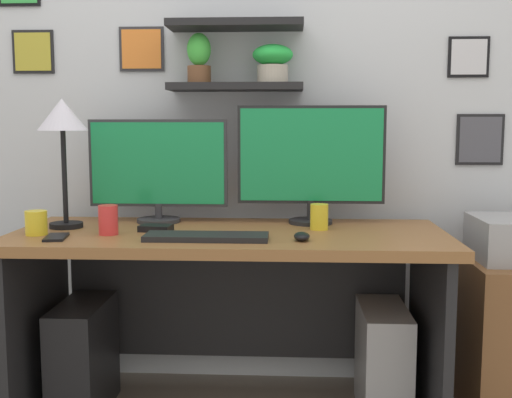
% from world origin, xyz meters
% --- Properties ---
extents(back_wall_assembly, '(4.40, 0.24, 2.70)m').
position_xyz_m(back_wall_assembly, '(-0.00, 0.44, 1.35)').
color(back_wall_assembly, silver).
rests_on(back_wall_assembly, ground).
extents(desk, '(1.66, 0.68, 0.75)m').
position_xyz_m(desk, '(0.00, 0.06, 0.54)').
color(desk, brown).
rests_on(desk, ground).
extents(monitor_left, '(0.58, 0.18, 0.43)m').
position_xyz_m(monitor_left, '(-0.32, 0.22, 0.98)').
color(monitor_left, '#2D2D33').
rests_on(monitor_left, desk).
extents(monitor_right, '(0.60, 0.18, 0.48)m').
position_xyz_m(monitor_right, '(0.32, 0.22, 1.01)').
color(monitor_right, black).
rests_on(monitor_right, desk).
extents(keyboard, '(0.44, 0.14, 0.02)m').
position_xyz_m(keyboard, '(-0.06, -0.17, 0.76)').
color(keyboard, black).
rests_on(keyboard, desk).
extents(computer_mouse, '(0.06, 0.09, 0.03)m').
position_xyz_m(computer_mouse, '(0.27, -0.17, 0.77)').
color(computer_mouse, black).
rests_on(computer_mouse, desk).
extents(desk_lamp, '(0.19, 0.19, 0.51)m').
position_xyz_m(desk_lamp, '(-0.65, 0.05, 1.16)').
color(desk_lamp, black).
rests_on(desk_lamp, desk).
extents(cell_phone, '(0.09, 0.15, 0.01)m').
position_xyz_m(cell_phone, '(-0.61, -0.18, 0.76)').
color(cell_phone, black).
rests_on(cell_phone, desk).
extents(coffee_mug, '(0.08, 0.08, 0.09)m').
position_xyz_m(coffee_mug, '(-0.71, -0.11, 0.80)').
color(coffee_mug, yellow).
rests_on(coffee_mug, desk).
extents(pen_cup, '(0.07, 0.07, 0.10)m').
position_xyz_m(pen_cup, '(0.35, 0.06, 0.80)').
color(pen_cup, yellow).
rests_on(pen_cup, desk).
extents(scissors_tray, '(0.13, 0.10, 0.02)m').
position_xyz_m(scissors_tray, '(-0.28, -0.01, 0.76)').
color(scissors_tray, black).
rests_on(scissors_tray, desk).
extents(water_cup, '(0.07, 0.07, 0.11)m').
position_xyz_m(water_cup, '(-0.44, -0.09, 0.81)').
color(water_cup, red).
rests_on(water_cup, desk).
extents(computer_tower_left, '(0.18, 0.40, 0.45)m').
position_xyz_m(computer_tower_left, '(-0.59, 0.02, 0.23)').
color(computer_tower_left, black).
rests_on(computer_tower_left, ground).
extents(computer_tower_right, '(0.18, 0.40, 0.44)m').
position_xyz_m(computer_tower_right, '(0.60, 0.06, 0.22)').
color(computer_tower_right, '#99999E').
rests_on(computer_tower_right, ground).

